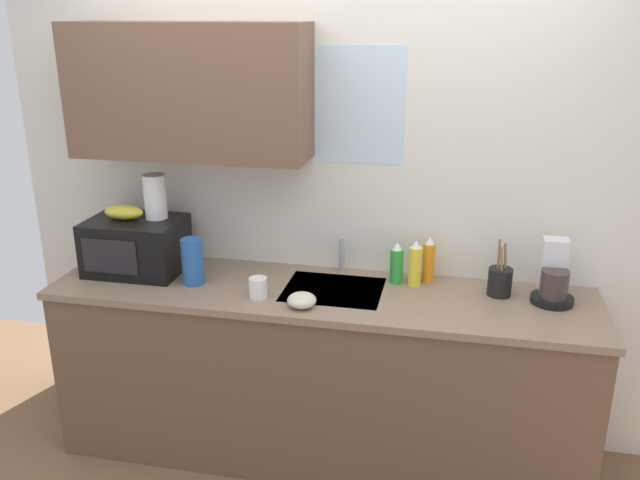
% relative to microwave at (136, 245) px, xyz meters
% --- Properties ---
extents(kitchen_wall_assembly, '(3.34, 0.42, 2.50)m').
position_rel_microwave_xyz_m(kitchen_wall_assembly, '(0.82, 0.26, 0.33)').
color(kitchen_wall_assembly, silver).
rests_on(kitchen_wall_assembly, ground).
extents(counter_unit, '(2.57, 0.63, 0.90)m').
position_rel_microwave_xyz_m(counter_unit, '(0.95, -0.05, -0.58)').
color(counter_unit, brown).
rests_on(counter_unit, ground).
extents(sink_faucet, '(0.03, 0.03, 0.19)m').
position_rel_microwave_xyz_m(sink_faucet, '(1.01, 0.19, -0.04)').
color(sink_faucet, '#B2B5BA').
rests_on(sink_faucet, counter_unit).
extents(microwave, '(0.46, 0.35, 0.27)m').
position_rel_microwave_xyz_m(microwave, '(0.00, 0.00, 0.00)').
color(microwave, black).
rests_on(microwave, counter_unit).
extents(banana_bunch, '(0.20, 0.11, 0.07)m').
position_rel_microwave_xyz_m(banana_bunch, '(-0.05, 0.00, 0.17)').
color(banana_bunch, gold).
rests_on(banana_bunch, microwave).
extents(paper_towel_roll, '(0.11, 0.11, 0.22)m').
position_rel_microwave_xyz_m(paper_towel_roll, '(0.10, 0.05, 0.24)').
color(paper_towel_roll, white).
rests_on(paper_towel_roll, microwave).
extents(coffee_maker, '(0.19, 0.21, 0.28)m').
position_rel_microwave_xyz_m(coffee_maker, '(2.00, 0.06, -0.03)').
color(coffee_maker, black).
rests_on(coffee_maker, counter_unit).
extents(dish_soap_bottle_green, '(0.06, 0.06, 0.20)m').
position_rel_microwave_xyz_m(dish_soap_bottle_green, '(1.29, 0.12, -0.04)').
color(dish_soap_bottle_green, green).
rests_on(dish_soap_bottle_green, counter_unit).
extents(dish_soap_bottle_yellow, '(0.06, 0.06, 0.23)m').
position_rel_microwave_xyz_m(dish_soap_bottle_yellow, '(1.38, 0.10, -0.03)').
color(dish_soap_bottle_yellow, yellow).
rests_on(dish_soap_bottle_yellow, counter_unit).
extents(dish_soap_bottle_orange, '(0.06, 0.06, 0.23)m').
position_rel_microwave_xyz_m(dish_soap_bottle_orange, '(1.44, 0.17, -0.03)').
color(dish_soap_bottle_orange, orange).
rests_on(dish_soap_bottle_orange, counter_unit).
extents(cereal_canister, '(0.10, 0.10, 0.23)m').
position_rel_microwave_xyz_m(cereal_canister, '(0.34, -0.10, -0.02)').
color(cereal_canister, '#2659A5').
rests_on(cereal_canister, counter_unit).
extents(mug_white, '(0.08, 0.08, 0.09)m').
position_rel_microwave_xyz_m(mug_white, '(0.69, -0.19, -0.09)').
color(mug_white, white).
rests_on(mug_white, counter_unit).
extents(utensil_crock, '(0.11, 0.11, 0.27)m').
position_rel_microwave_xyz_m(utensil_crock, '(1.77, 0.07, -0.07)').
color(utensil_crock, black).
rests_on(utensil_crock, counter_unit).
extents(small_bowl, '(0.13, 0.13, 0.06)m').
position_rel_microwave_xyz_m(small_bowl, '(0.91, -0.25, -0.10)').
color(small_bowl, beige).
rests_on(small_bowl, counter_unit).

